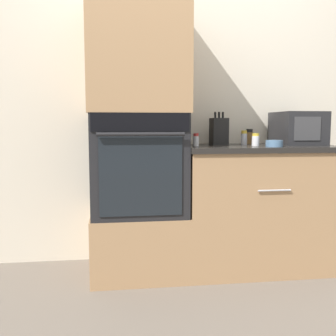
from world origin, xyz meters
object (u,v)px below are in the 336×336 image
object	(u,v)px
wall_oven	(138,163)
knife_block	(219,131)
condiment_jar_mid	(256,140)
microwave	(298,128)
condiment_jar_back	(249,137)
bowl	(274,143)
condiment_jar_near	(196,140)
condiment_jar_far	(244,138)

from	to	relation	value
wall_oven	knife_block	size ratio (longest dim) A/B	2.81
condiment_jar_mid	microwave	bearing A→B (deg)	18.56
knife_block	condiment_jar_back	distance (m)	0.29
microwave	bowl	distance (m)	0.36
microwave	bowl	xyz separation A→B (m)	(-0.27, -0.22, -0.10)
bowl	microwave	bearing A→B (deg)	38.88
knife_block	condiment_jar_near	world-z (taller)	knife_block
wall_oven	condiment_jar_back	xyz separation A→B (m)	(0.88, 0.25, 0.17)
microwave	condiment_jar_mid	xyz separation A→B (m)	(-0.37, -0.12, -0.08)
bowl	condiment_jar_near	distance (m)	0.53
condiment_jar_mid	condiment_jar_far	distance (m)	0.17
condiment_jar_mid	knife_block	bearing A→B (deg)	136.27
knife_block	condiment_jar_mid	xyz separation A→B (m)	(0.21, -0.20, -0.06)
condiment_jar_near	condiment_jar_mid	xyz separation A→B (m)	(0.42, -0.02, -0.00)
condiment_jar_mid	condiment_jar_back	distance (m)	0.31
condiment_jar_mid	condiment_jar_near	bearing A→B (deg)	177.79
condiment_jar_mid	wall_oven	bearing A→B (deg)	176.16
microwave	condiment_jar_near	world-z (taller)	microwave
bowl	condiment_jar_back	bearing A→B (deg)	95.37
wall_oven	condiment_jar_mid	world-z (taller)	wall_oven
bowl	condiment_jar_near	xyz separation A→B (m)	(-0.52, 0.11, 0.02)
wall_oven	bowl	xyz separation A→B (m)	(0.92, -0.15, 0.14)
knife_block	condiment_jar_mid	bearing A→B (deg)	-43.73
wall_oven	condiment_jar_mid	distance (m)	0.84
bowl	condiment_jar_mid	world-z (taller)	condiment_jar_mid
microwave	condiment_jar_near	bearing A→B (deg)	-172.29
knife_block	condiment_jar_back	size ratio (longest dim) A/B	2.09
microwave	bowl	bearing A→B (deg)	-141.12
condiment_jar_near	condiment_jar_far	xyz separation A→B (m)	(0.39, 0.15, 0.01)
condiment_jar_near	condiment_jar_mid	size ratio (longest dim) A/B	1.01
condiment_jar_far	condiment_jar_back	bearing A→B (deg)	56.77
bowl	condiment_jar_far	bearing A→B (deg)	115.19
condiment_jar_mid	bowl	bearing A→B (deg)	-43.90
microwave	condiment_jar_far	distance (m)	0.40
knife_block	condiment_jar_far	distance (m)	0.19
microwave	condiment_jar_near	size ratio (longest dim) A/B	4.26
knife_block	condiment_jar_near	xyz separation A→B (m)	(-0.21, -0.19, -0.06)
condiment_jar_near	condiment_jar_mid	world-z (taller)	same
microwave	knife_block	world-z (taller)	same
microwave	knife_block	distance (m)	0.58
knife_block	wall_oven	bearing A→B (deg)	-166.44
wall_oven	condiment_jar_near	bearing A→B (deg)	-5.56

